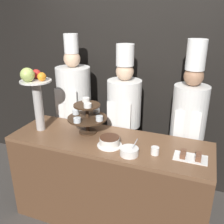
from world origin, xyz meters
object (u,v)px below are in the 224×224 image
Objects in this scene: cake_round at (110,142)px; chef_left at (75,106)px; tiered_stand at (87,115)px; fruit_pedestal at (35,90)px; serving_bowl_near at (129,151)px; cake_square_tray at (191,156)px; cup_white at (155,151)px; chef_center_left at (124,116)px; chef_center_right at (188,123)px.

chef_left reaches higher than cake_round.
fruit_pedestal reaches higher than tiered_stand.
chef_left reaches higher than serving_bowl_near.
cake_square_tray is 0.15× the size of chef_left.
cake_round is (0.30, -0.17, -0.15)m from tiered_stand.
serving_bowl_near reaches higher than cake_round.
serving_bowl_near is at bearing -156.31° from cup_white.
cake_round is at bearing -83.33° from chef_center_left.
tiered_stand is at bearing 13.57° from fruit_pedestal.
fruit_pedestal is at bearing -99.57° from chef_left.
chef_center_left is (-0.78, 0.58, 0.02)m from cake_square_tray.
chef_center_left is (-0.07, 0.62, -0.00)m from cake_round.
chef_center_left is at bearing 143.30° from cake_square_tray.
chef_center_right is (1.33, 0.00, -0.01)m from chef_left.
cake_round is 1.37× the size of serving_bowl_near.
chef_center_left is at bearing 96.67° from cake_round.
chef_center_right reaches higher than chef_center_left.
cake_round is 0.94m from chef_left.
chef_left is at bearing 138.36° from cake_round.
tiered_stand reaches higher than serving_bowl_near.
chef_left is at bearing 142.14° from serving_bowl_near.
chef_center_right is at bearing 21.84° from fruit_pedestal.
chef_center_right is (-0.08, 0.58, 0.05)m from cake_square_tray.
chef_center_right is (0.41, 0.71, 0.03)m from serving_bowl_near.
cake_square_tray is 0.15× the size of chef_center_right.
fruit_pedestal reaches higher than serving_bowl_near.
cake_round is (0.80, -0.05, -0.38)m from fruit_pedestal.
tiered_stand is 1.03m from cake_square_tray.
fruit_pedestal is 0.35× the size of chef_left.
cup_white is 0.66m from chef_center_right.
tiered_stand is at bearing 166.51° from cup_white.
chef_center_left is 0.70m from chef_center_right.
serving_bowl_near is at bearing -120.03° from chef_center_right.
cup_white is 1.28m from chef_left.
serving_bowl_near is 1.16m from chef_left.
chef_center_right reaches higher than fruit_pedestal.
tiered_stand is 5.61× the size of cup_white.
chef_left reaches higher than cup_white.
tiered_stand is 0.21× the size of chef_center_right.
chef_left is at bearing -179.99° from chef_center_left.
serving_bowl_near is 0.09× the size of chef_left.
cup_white is 0.29m from cake_square_tray.
cake_square_tray is at bearing -7.26° from tiered_stand.
fruit_pedestal is at bearing -141.81° from chef_center_left.
cake_square_tray is 1.52m from chef_left.
chef_center_left is (0.23, 0.45, -0.15)m from tiered_stand.
chef_left reaches higher than chef_center_right.
fruit_pedestal is 1.00m from chef_center_left.
cake_round is 0.63m from chef_center_left.
cake_round is 0.83× the size of cake_square_tray.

